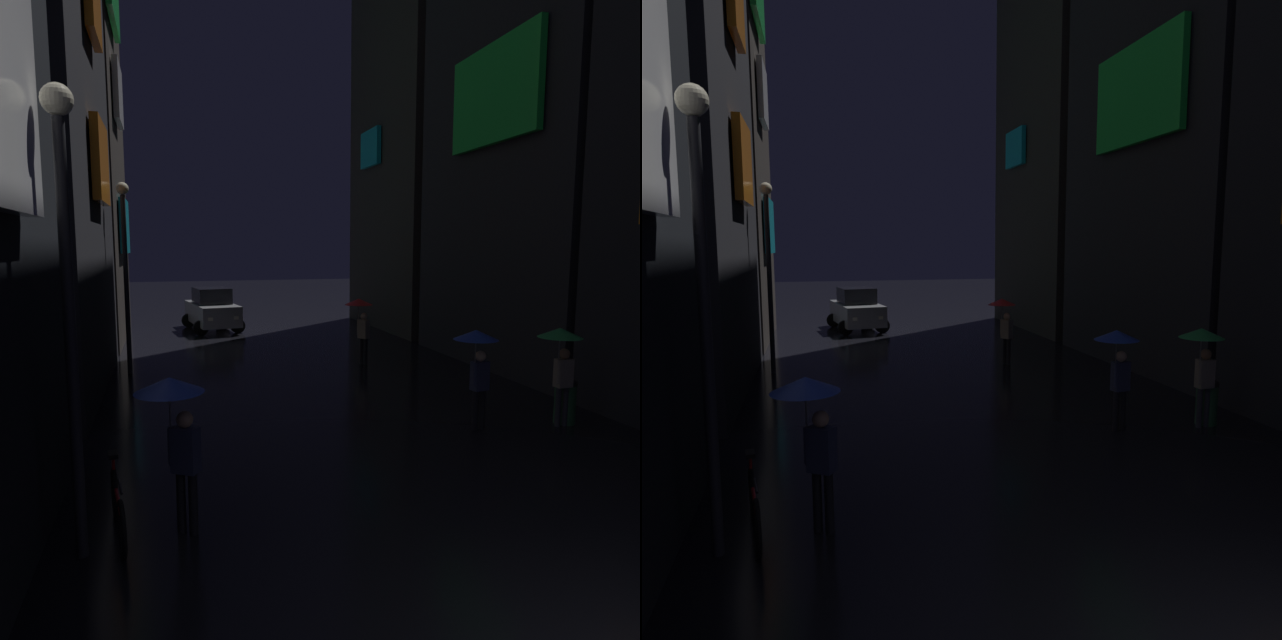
# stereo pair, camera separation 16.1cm
# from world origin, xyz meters

# --- Properties ---
(building_left_far) EXTENTS (4.25, 7.17, 20.81)m
(building_left_far) POSITION_xyz_m (-7.48, 21.58, 10.41)
(building_left_far) COLOR #2D2826
(building_left_far) RESTS_ON ground
(building_right_far) EXTENTS (4.25, 7.87, 25.23)m
(building_right_far) POSITION_xyz_m (7.50, 21.93, 12.62)
(building_right_far) COLOR #33302D
(building_right_far) RESTS_ON ground
(pedestrian_midstreet_centre_green) EXTENTS (0.90, 0.90, 2.12)m
(pedestrian_midstreet_centre_green) POSITION_xyz_m (3.98, 7.24, 1.67)
(pedestrian_midstreet_centre_green) COLOR #2D2D38
(pedestrian_midstreet_centre_green) RESTS_ON ground
(pedestrian_midstreet_left_red) EXTENTS (0.90, 0.90, 2.12)m
(pedestrian_midstreet_left_red) POSITION_xyz_m (2.10, 14.46, 1.67)
(pedestrian_midstreet_left_red) COLOR black
(pedestrian_midstreet_left_red) RESTS_ON ground
(pedestrian_near_crossing_blue) EXTENTS (0.90, 0.90, 2.12)m
(pedestrian_near_crossing_blue) POSITION_xyz_m (2.15, 7.45, 1.67)
(pedestrian_near_crossing_blue) COLOR black
(pedestrian_near_crossing_blue) RESTS_ON ground
(pedestrian_foreground_right_blue) EXTENTS (0.90, 0.90, 2.12)m
(pedestrian_foreground_right_blue) POSITION_xyz_m (-3.84, 4.74, 1.67)
(pedestrian_foreground_right_blue) COLOR black
(pedestrian_foreground_right_blue) RESTS_ON ground
(bicycle_parked_at_storefront) EXTENTS (0.34, 1.81, 0.96)m
(bicycle_parked_at_storefront) POSITION_xyz_m (-4.60, 4.86, 0.39)
(bicycle_parked_at_storefront) COLOR black
(bicycle_parked_at_storefront) RESTS_ON ground
(car_distant) EXTENTS (2.65, 4.32, 1.92)m
(car_distant) POSITION_xyz_m (-1.89, 23.26, 0.93)
(car_distant) COLOR #99999E
(car_distant) RESTS_ON ground
(streetlamp_left_far) EXTENTS (0.36, 0.36, 5.61)m
(streetlamp_left_far) POSITION_xyz_m (-5.00, 14.97, 3.50)
(streetlamp_left_far) COLOR #2D2D33
(streetlamp_left_far) RESTS_ON ground
(streetlamp_left_near) EXTENTS (0.36, 0.36, 5.59)m
(streetlamp_left_near) POSITION_xyz_m (-5.00, 4.46, 3.49)
(streetlamp_left_near) COLOR #2D2D33
(streetlamp_left_near) RESTS_ON ground
(trash_bin) EXTENTS (0.46, 0.46, 0.93)m
(trash_bin) POSITION_xyz_m (4.30, 7.42, 0.47)
(trash_bin) COLOR #265933
(trash_bin) RESTS_ON ground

